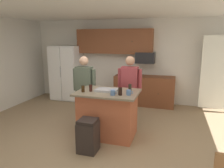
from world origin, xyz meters
The scene contains 19 objects.
floor centered at (0.00, 0.00, 0.00)m, with size 7.04×7.04×0.00m, color #937A5B.
ceiling centered at (0.00, 0.00, 2.60)m, with size 7.04×7.04×0.00m, color white.
back_wall centered at (0.00, 2.80, 1.30)m, with size 6.40×0.10×2.60m, color silver.
french_door_window_panel centered at (2.60, 2.40, 1.10)m, with size 0.90×0.06×2.00m, color white.
cabinet_run_upper centered at (-0.40, 2.60, 1.93)m, with size 2.40×0.38×0.75m.
cabinet_run_lower centered at (0.60, 2.48, 0.45)m, with size 1.80×0.63×0.90m.
refrigerator centered at (-2.00, 2.38, 0.89)m, with size 0.93×0.76×1.78m.
microwave_over_range centered at (0.60, 2.50, 1.45)m, with size 0.56×0.40×0.32m, color black.
kitchen_island centered at (0.19, 0.13, 0.48)m, with size 1.25×0.89×0.96m.
person_elder_center centered at (-0.56, 0.64, 0.93)m, with size 0.57×0.22×1.61m.
person_guest_left centered at (0.48, 0.89, 0.93)m, with size 0.57×0.22×1.62m.
glass_dark_ale centered at (-0.15, 0.03, 1.03)m, with size 0.06×0.06×0.14m.
glass_pilsner centered at (0.50, -0.08, 1.03)m, with size 0.07×0.07×0.15m.
mug_ceramic_white centered at (0.65, -0.02, 1.01)m, with size 0.13×0.09×0.10m.
glass_short_whisky centered at (0.61, 0.29, 1.03)m, with size 0.06×0.06×0.15m.
mug_blue_stoneware centered at (0.37, -0.12, 1.01)m, with size 0.13×0.09×0.10m.
glass_stout_tall centered at (-0.28, -0.05, 1.02)m, with size 0.07×0.07×0.13m.
serving_tray centered at (0.15, 0.16, 0.98)m, with size 0.44×0.30×0.04m.
trash_bin centered at (0.05, -0.60, 0.30)m, with size 0.34×0.34×0.61m.
Camera 1 is at (1.48, -3.83, 2.01)m, focal length 33.78 mm.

